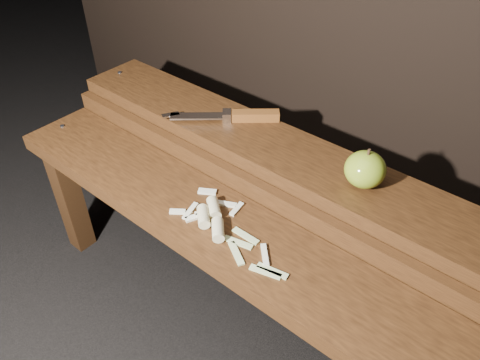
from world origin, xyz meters
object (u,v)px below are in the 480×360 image
Objects in this scene: bench_rear_tier at (267,171)px; knife at (240,116)px; bench_front_tier at (206,238)px; apple at (365,169)px.

bench_rear_tier is 0.16m from knife.
knife reaches higher than bench_front_tier.
apple is (0.25, 0.23, 0.19)m from bench_front_tier.
bench_front_tier is 4.95× the size of knife.
apple reaches higher than knife.
apple is at bearing -4.57° from knife.
apple reaches higher than bench_rear_tier.
bench_front_tier is 13.33× the size of apple.
apple is 0.36m from knife.
bench_front_tier is 1.00× the size of bench_rear_tier.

